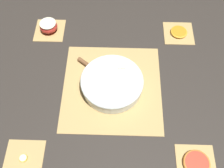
# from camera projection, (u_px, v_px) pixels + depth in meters

# --- Properties ---
(ground_plane) EXTENTS (6.00, 6.00, 0.00)m
(ground_plane) POSITION_uv_depth(u_px,v_px,m) (112.00, 87.00, 1.09)
(ground_plane) COLOR #2D2823
(bamboo_mat_center) EXTENTS (0.40, 0.42, 0.01)m
(bamboo_mat_center) POSITION_uv_depth(u_px,v_px,m) (112.00, 87.00, 1.08)
(bamboo_mat_center) COLOR tan
(bamboo_mat_center) RESTS_ON ground_plane
(coaster_mat_near_left) EXTENTS (0.14, 0.14, 0.01)m
(coaster_mat_near_left) POSITION_uv_depth(u_px,v_px,m) (24.00, 159.00, 0.93)
(coaster_mat_near_left) COLOR tan
(coaster_mat_near_left) RESTS_ON ground_plane
(coaster_mat_near_right) EXTENTS (0.14, 0.14, 0.01)m
(coaster_mat_near_right) POSITION_uv_depth(u_px,v_px,m) (196.00, 164.00, 0.92)
(coaster_mat_near_right) COLOR tan
(coaster_mat_near_right) RESTS_ON ground_plane
(coaster_mat_far_left) EXTENTS (0.14, 0.14, 0.01)m
(coaster_mat_far_left) POSITION_uv_depth(u_px,v_px,m) (50.00, 30.00, 1.24)
(coaster_mat_far_left) COLOR tan
(coaster_mat_far_left) RESTS_ON ground_plane
(coaster_mat_far_right) EXTENTS (0.14, 0.14, 0.01)m
(coaster_mat_far_right) POSITION_uv_depth(u_px,v_px,m) (179.00, 33.00, 1.23)
(coaster_mat_far_right) COLOR tan
(coaster_mat_far_right) RESTS_ON ground_plane
(fruit_salad_bowl) EXTENTS (0.25, 0.25, 0.06)m
(fruit_salad_bowl) POSITION_uv_depth(u_px,v_px,m) (112.00, 83.00, 1.05)
(fruit_salad_bowl) COLOR silver
(fruit_salad_bowl) RESTS_ON bamboo_mat_center
(paring_knife) EXTENTS (0.12, 0.10, 0.02)m
(paring_knife) POSITION_uv_depth(u_px,v_px,m) (85.00, 63.00, 1.13)
(paring_knife) COLOR silver
(paring_knife) RESTS_ON bamboo_mat_center
(apple_half) EXTENTS (0.08, 0.08, 0.04)m
(apple_half) POSITION_uv_depth(u_px,v_px,m) (49.00, 26.00, 1.22)
(apple_half) COLOR #B72D23
(apple_half) RESTS_ON coaster_mat_far_left
(orange_slice_whole) EXTENTS (0.08, 0.08, 0.01)m
(orange_slice_whole) POSITION_uv_depth(u_px,v_px,m) (179.00, 32.00, 1.23)
(orange_slice_whole) COLOR orange
(orange_slice_whole) RESTS_ON coaster_mat_far_right
(banana_coin_single) EXTENTS (0.03, 0.03, 0.01)m
(banana_coin_single) POSITION_uv_depth(u_px,v_px,m) (23.00, 158.00, 0.93)
(banana_coin_single) COLOR #F4EABC
(banana_coin_single) RESTS_ON coaster_mat_near_left
(grapefruit_slice) EXTENTS (0.10, 0.10, 0.01)m
(grapefruit_slice) POSITION_uv_depth(u_px,v_px,m) (197.00, 163.00, 0.91)
(grapefruit_slice) COLOR red
(grapefruit_slice) RESTS_ON coaster_mat_near_right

